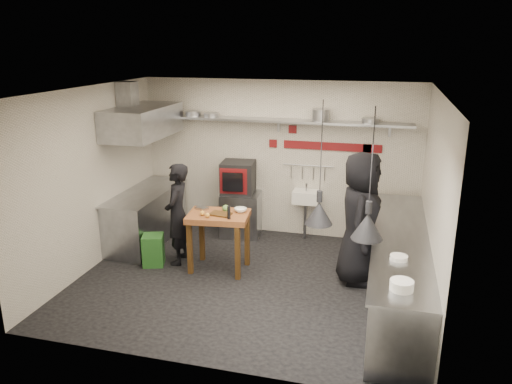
% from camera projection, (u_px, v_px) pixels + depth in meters
% --- Properties ---
extents(floor, '(5.00, 5.00, 0.00)m').
position_uv_depth(floor, '(247.00, 281.00, 7.45)').
color(floor, black).
rests_on(floor, ground).
extents(ceiling, '(5.00, 5.00, 0.00)m').
position_uv_depth(ceiling, '(246.00, 91.00, 6.64)').
color(ceiling, beige).
rests_on(ceiling, floor).
extents(wall_back, '(5.00, 0.04, 2.80)m').
position_uv_depth(wall_back, '(279.00, 159.00, 8.99)').
color(wall_back, beige).
rests_on(wall_back, floor).
extents(wall_front, '(5.00, 0.04, 2.80)m').
position_uv_depth(wall_front, '(191.00, 249.00, 5.10)').
color(wall_front, beige).
rests_on(wall_front, floor).
extents(wall_left, '(0.04, 4.20, 2.80)m').
position_uv_depth(wall_left, '(90.00, 179.00, 7.66)').
color(wall_left, beige).
rests_on(wall_left, floor).
extents(wall_right, '(0.04, 4.20, 2.80)m').
position_uv_depth(wall_right, '(433.00, 206.00, 6.44)').
color(wall_right, beige).
rests_on(wall_right, floor).
extents(red_band_horiz, '(1.70, 0.02, 0.14)m').
position_uv_depth(red_band_horiz, '(332.00, 147.00, 8.66)').
color(red_band_horiz, maroon).
rests_on(red_band_horiz, wall_back).
extents(red_band_vert, '(0.14, 0.02, 1.10)m').
position_uv_depth(red_band_vert, '(365.00, 175.00, 8.65)').
color(red_band_vert, maroon).
rests_on(red_band_vert, wall_back).
extents(red_tile_a, '(0.14, 0.02, 0.14)m').
position_uv_depth(red_tile_a, '(293.00, 129.00, 8.75)').
color(red_tile_a, maroon).
rests_on(red_tile_a, wall_back).
extents(red_tile_b, '(0.14, 0.02, 0.14)m').
position_uv_depth(red_tile_b, '(273.00, 143.00, 8.91)').
color(red_tile_b, maroon).
rests_on(red_tile_b, wall_back).
extents(back_shelf, '(4.60, 0.34, 0.04)m').
position_uv_depth(back_shelf, '(277.00, 120.00, 8.61)').
color(back_shelf, gray).
rests_on(back_shelf, wall_back).
extents(shelf_bracket_left, '(0.04, 0.06, 0.24)m').
position_uv_depth(shelf_bracket_left, '(179.00, 121.00, 9.24)').
color(shelf_bracket_left, gray).
rests_on(shelf_bracket_left, wall_back).
extents(shelf_bracket_mid, '(0.04, 0.06, 0.24)m').
position_uv_depth(shelf_bracket_mid, '(279.00, 125.00, 8.78)').
color(shelf_bracket_mid, gray).
rests_on(shelf_bracket_mid, wall_back).
extents(shelf_bracket_right, '(0.04, 0.06, 0.24)m').
position_uv_depth(shelf_bracket_right, '(390.00, 130.00, 8.32)').
color(shelf_bracket_right, gray).
rests_on(shelf_bracket_right, wall_back).
extents(pan_far_left, '(0.31, 0.31, 0.09)m').
position_uv_depth(pan_far_left, '(193.00, 114.00, 8.97)').
color(pan_far_left, gray).
rests_on(pan_far_left, back_shelf).
extents(pan_mid_left, '(0.31, 0.31, 0.07)m').
position_uv_depth(pan_mid_left, '(211.00, 115.00, 8.89)').
color(pan_mid_left, gray).
rests_on(pan_mid_left, back_shelf).
extents(stock_pot, '(0.34, 0.34, 0.20)m').
position_uv_depth(stock_pot, '(320.00, 115.00, 8.40)').
color(stock_pot, gray).
rests_on(stock_pot, back_shelf).
extents(pan_right, '(0.37, 0.37, 0.08)m').
position_uv_depth(pan_right, '(370.00, 121.00, 8.21)').
color(pan_right, gray).
rests_on(pan_right, back_shelf).
extents(oven_stand, '(0.74, 0.69, 0.80)m').
position_uv_depth(oven_stand, '(241.00, 214.00, 9.13)').
color(oven_stand, gray).
rests_on(oven_stand, floor).
extents(combi_oven, '(0.63, 0.59, 0.58)m').
position_uv_depth(combi_oven, '(238.00, 177.00, 8.94)').
color(combi_oven, black).
rests_on(combi_oven, oven_stand).
extents(oven_door, '(0.49, 0.08, 0.46)m').
position_uv_depth(oven_door, '(233.00, 181.00, 8.71)').
color(oven_door, maroon).
rests_on(oven_door, combi_oven).
extents(oven_glass, '(0.36, 0.05, 0.34)m').
position_uv_depth(oven_glass, '(233.00, 182.00, 8.65)').
color(oven_glass, black).
rests_on(oven_glass, oven_door).
extents(hand_sink, '(0.46, 0.34, 0.22)m').
position_uv_depth(hand_sink, '(306.00, 197.00, 8.87)').
color(hand_sink, white).
rests_on(hand_sink, wall_back).
extents(sink_tap, '(0.03, 0.03, 0.14)m').
position_uv_depth(sink_tap, '(306.00, 187.00, 8.82)').
color(sink_tap, gray).
rests_on(sink_tap, hand_sink).
extents(sink_drain, '(0.06, 0.06, 0.66)m').
position_uv_depth(sink_drain, '(305.00, 221.00, 8.96)').
color(sink_drain, gray).
rests_on(sink_drain, floor).
extents(utensil_rail, '(0.90, 0.02, 0.02)m').
position_uv_depth(utensil_rail, '(308.00, 166.00, 8.84)').
color(utensil_rail, gray).
rests_on(utensil_rail, wall_back).
extents(counter_right, '(0.70, 3.80, 0.90)m').
position_uv_depth(counter_right, '(399.00, 270.00, 6.80)').
color(counter_right, gray).
rests_on(counter_right, floor).
extents(counter_right_top, '(0.76, 3.90, 0.03)m').
position_uv_depth(counter_right_top, '(402.00, 238.00, 6.66)').
color(counter_right_top, gray).
rests_on(counter_right_top, counter_right).
extents(plate_stack, '(0.30, 0.30, 0.11)m').
position_uv_depth(plate_stack, '(402.00, 285.00, 5.22)').
color(plate_stack, white).
rests_on(plate_stack, counter_right_top).
extents(small_bowl_right, '(0.26, 0.26, 0.05)m').
position_uv_depth(small_bowl_right, '(399.00, 258.00, 5.96)').
color(small_bowl_right, white).
rests_on(small_bowl_right, counter_right_top).
extents(counter_left, '(0.70, 1.90, 0.90)m').
position_uv_depth(counter_left, '(147.00, 217.00, 8.82)').
color(counter_left, gray).
rests_on(counter_left, floor).
extents(counter_left_top, '(0.76, 2.00, 0.03)m').
position_uv_depth(counter_left_top, '(145.00, 192.00, 8.68)').
color(counter_left_top, gray).
rests_on(counter_left_top, counter_left).
extents(extractor_hood, '(0.78, 1.60, 0.50)m').
position_uv_depth(extractor_hood, '(143.00, 121.00, 8.31)').
color(extractor_hood, gray).
rests_on(extractor_hood, ceiling).
extents(hood_duct, '(0.28, 0.28, 0.50)m').
position_uv_depth(hood_duct, '(127.00, 97.00, 8.26)').
color(hood_duct, gray).
rests_on(hood_duct, ceiling).
extents(green_bin, '(0.41, 0.41, 0.50)m').
position_uv_depth(green_bin, '(153.00, 250.00, 7.93)').
color(green_bin, '#22581F').
rests_on(green_bin, floor).
extents(prep_table, '(0.99, 0.74, 0.92)m').
position_uv_depth(prep_table, '(219.00, 242.00, 7.72)').
color(prep_table, brown).
rests_on(prep_table, floor).
extents(cutting_board, '(0.34, 0.26, 0.02)m').
position_uv_depth(cutting_board, '(220.00, 214.00, 7.53)').
color(cutting_board, '#492E12').
rests_on(cutting_board, prep_table).
extents(pepper_mill, '(0.05, 0.05, 0.20)m').
position_uv_depth(pepper_mill, '(229.00, 213.00, 7.33)').
color(pepper_mill, black).
rests_on(pepper_mill, prep_table).
extents(lemon_a, '(0.09, 0.09, 0.07)m').
position_uv_depth(lemon_a, '(202.00, 213.00, 7.49)').
color(lemon_a, gold).
rests_on(lemon_a, prep_table).
extents(lemon_b, '(0.07, 0.07, 0.07)m').
position_uv_depth(lemon_b, '(207.00, 215.00, 7.40)').
color(lemon_b, gold).
rests_on(lemon_b, prep_table).
extents(veg_ball, '(0.13, 0.13, 0.11)m').
position_uv_depth(veg_ball, '(226.00, 208.00, 7.67)').
color(veg_ball, '#58863D').
rests_on(veg_ball, prep_table).
extents(steel_tray, '(0.23, 0.19, 0.03)m').
position_uv_depth(steel_tray, '(202.00, 208.00, 7.79)').
color(steel_tray, gray).
rests_on(steel_tray, prep_table).
extents(bowl, '(0.25, 0.25, 0.06)m').
position_uv_depth(bowl, '(241.00, 210.00, 7.65)').
color(bowl, white).
rests_on(bowl, prep_table).
extents(heat_lamp_near, '(0.37, 0.37, 1.51)m').
position_uv_depth(heat_lamp_near, '(321.00, 164.00, 5.89)').
color(heat_lamp_near, black).
rests_on(heat_lamp_near, ceiling).
extents(heat_lamp_far, '(0.43, 0.43, 1.46)m').
position_uv_depth(heat_lamp_far, '(371.00, 175.00, 5.32)').
color(heat_lamp_far, black).
rests_on(heat_lamp_far, ceiling).
extents(chef_left, '(0.46, 0.64, 1.63)m').
position_uv_depth(chef_left, '(177.00, 214.00, 7.87)').
color(chef_left, black).
rests_on(chef_left, floor).
extents(chef_right, '(0.64, 0.97, 1.96)m').
position_uv_depth(chef_right, '(360.00, 219.00, 7.19)').
color(chef_right, black).
rests_on(chef_right, floor).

